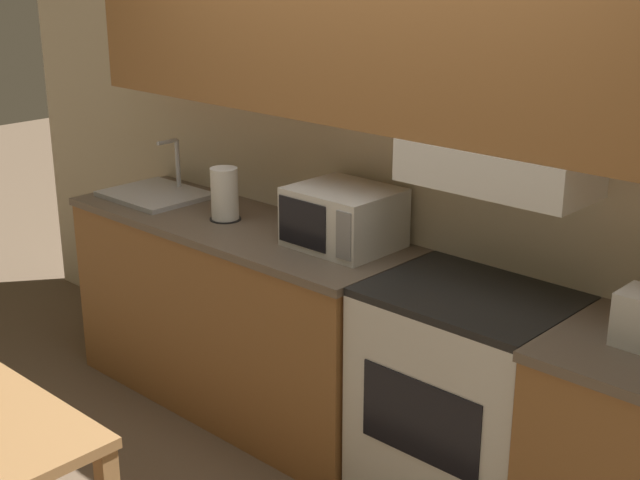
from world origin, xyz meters
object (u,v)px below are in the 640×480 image
microwave (344,217)px  sink_basin (155,193)px  stove_range (464,404)px  paper_towel_roll (225,194)px

microwave → sink_basin: sink_basin is taller
stove_range → sink_basin: bearing=-179.7°
sink_basin → paper_towel_roll: 0.56m
stove_range → sink_basin: (-1.90, -0.01, 0.49)m
microwave → paper_towel_roll: microwave is taller
stove_range → sink_basin: 1.96m
sink_basin → stove_range: bearing=0.3°
microwave → sink_basin: 1.21m
microwave → sink_basin: (-1.20, -0.08, -0.11)m
stove_range → microwave: (-0.70, 0.07, 0.59)m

